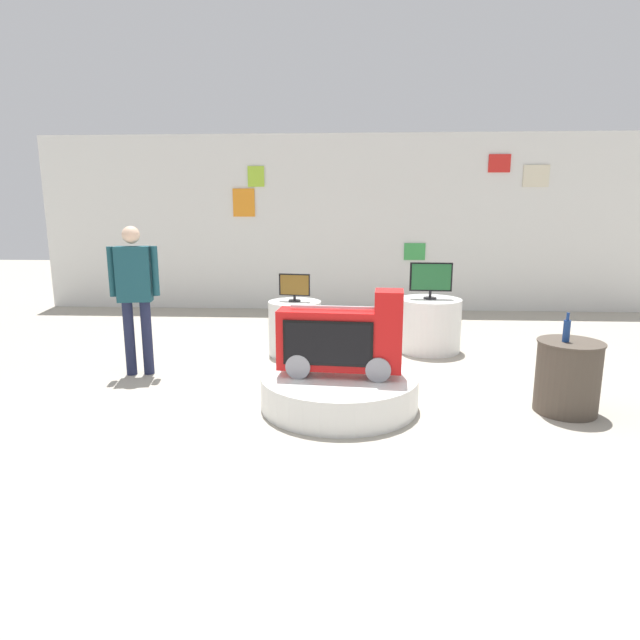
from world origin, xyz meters
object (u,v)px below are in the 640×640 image
Objects in this scene: novelty_firetruck_tv at (342,341)px; display_pedestal_center_rear at (429,325)px; tv_on_left_rear at (294,286)px; display_pedestal_left_rear at (295,328)px; tv_on_center_rear at (431,278)px; bottle_on_side_table at (567,330)px; side_table_round at (568,376)px; shopper_browsing_near_truck at (135,289)px; main_display_pedestal at (339,391)px.

display_pedestal_center_rear is (1.18, 2.22, -0.31)m from novelty_firetruck_tv.
tv_on_left_rear reaches higher than display_pedestal_center_rear.
tv_on_left_rear is (0.00, -0.00, 0.57)m from display_pedestal_left_rear.
bottle_on_side_table is at bearing -67.46° from tv_on_center_rear.
bottle_on_side_table is at bearing -165.98° from side_table_round.
shopper_browsing_near_truck reaches higher than bottle_on_side_table.
side_table_round is at bearing -34.36° from display_pedestal_left_rear.
main_display_pedestal is at bearing -21.06° from shopper_browsing_near_truck.
novelty_firetruck_tv is at bearing -21.05° from shopper_browsing_near_truck.
display_pedestal_left_rear is at bearing 108.99° from novelty_firetruck_tv.
bottle_on_side_table is at bearing -1.23° from main_display_pedestal.
tv_on_center_rear reaches higher than bottle_on_side_table.
tv_on_center_rear is 3.82m from shopper_browsing_near_truck.
display_pedestal_center_rear is at bearing 112.50° from bottle_on_side_table.
tv_on_left_rear is at bearing -170.54° from tv_on_center_rear.
tv_on_center_rear reaches higher than tv_on_left_rear.
novelty_firetruck_tv is 1.74× the size of side_table_round.
tv_on_center_rear is at bearing 61.42° from main_display_pedestal.
tv_on_left_rear reaches higher than bottle_on_side_table.
display_pedestal_left_rear is 2.60× the size of bottle_on_side_table.
tv_on_center_rear reaches higher than display_pedestal_center_rear.
main_display_pedestal is at bearing -118.58° from tv_on_center_rear.
novelty_firetruck_tv is at bearing -117.98° from display_pedestal_center_rear.
tv_on_left_rear is at bearing -80.64° from display_pedestal_left_rear.
shopper_browsing_near_truck is at bearing -150.79° from display_pedestal_left_rear.
shopper_browsing_near_truck is (-1.76, -0.98, 0.09)m from tv_on_left_rear.
novelty_firetruck_tv is (0.02, -0.01, 0.51)m from main_display_pedestal.
display_pedestal_left_rear is 1.97m from tv_on_center_rear.
tv_on_left_rear is at bearing 144.92° from bottle_on_side_table.
tv_on_left_rear is at bearing 109.01° from novelty_firetruck_tv.
display_pedestal_center_rear is 1.24× the size of side_table_round.
display_pedestal_center_rear is at bearing 92.87° from tv_on_center_rear.
side_table_round is 0.40× the size of shopper_browsing_near_truck.
novelty_firetruck_tv is at bearing -71.01° from display_pedestal_left_rear.
main_display_pedestal is 5.54× the size of bottle_on_side_table.
main_display_pedestal is at bearing -118.53° from display_pedestal_center_rear.
tv_on_center_rear is at bearing 9.33° from display_pedestal_left_rear.
tv_on_left_rear reaches higher than side_table_round.
bottle_on_side_table is at bearing -1.01° from novelty_firetruck_tv.
display_pedestal_center_rear is (1.20, 2.21, 0.20)m from main_display_pedestal.
tv_on_left_rear is 0.73× the size of tv_on_center_rear.
display_pedestal_left_rear is 1.75× the size of tv_on_left_rear.
bottle_on_side_table is (0.94, -2.26, 0.45)m from display_pedestal_center_rear.
display_pedestal_center_rear is 3.88m from shopper_browsing_near_truck.
tv_on_left_rear is at bearing -170.40° from display_pedestal_center_rear.
tv_on_center_rear is at bearing 61.97° from novelty_firetruck_tv.
shopper_browsing_near_truck is (-4.53, 0.97, 0.21)m from bottle_on_side_table.
display_pedestal_left_rear is at bearing 108.45° from main_display_pedestal.
main_display_pedestal is 2.53m from display_pedestal_center_rear.
bottle_on_side_table is at bearing -35.08° from tv_on_left_rear.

